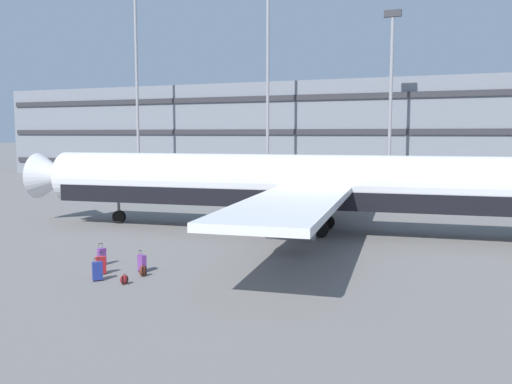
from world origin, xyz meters
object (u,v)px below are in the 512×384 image
object	(u,v)px
suitcase_silver	(142,263)
backpack_orange	(124,280)
suitcase_teal	(101,265)
backpack_purple	(143,271)
suitcase_red	(102,256)
airliner	(310,185)
suitcase_laid_flat	(97,271)

from	to	relation	value
suitcase_silver	backpack_orange	bearing A→B (deg)	-77.60
suitcase_teal	backpack_purple	size ratio (longest dim) A/B	1.87
suitcase_red	suitcase_silver	size ratio (longest dim) A/B	1.03
suitcase_silver	suitcase_red	bearing A→B (deg)	170.94
backpack_orange	airliner	bearing A→B (deg)	75.18
suitcase_laid_flat	suitcase_silver	bearing A→B (deg)	64.58
suitcase_teal	backpack_purple	world-z (taller)	suitcase_teal
suitcase_red	suitcase_silver	distance (m)	2.58
suitcase_teal	backpack_purple	distance (m)	1.98
backpack_orange	backpack_purple	distance (m)	1.37
suitcase_laid_flat	suitcase_red	world-z (taller)	suitcase_red
airliner	backpack_purple	bearing A→B (deg)	-106.25
suitcase_laid_flat	backpack_purple	xyz separation A→B (m)	(1.38, 1.35, -0.20)
suitcase_laid_flat	suitcase_silver	size ratio (longest dim) A/B	0.96
airliner	suitcase_red	size ratio (longest dim) A/B	38.35
suitcase_red	backpack_orange	world-z (taller)	suitcase_red
suitcase_red	backpack_orange	bearing A→B (deg)	-38.72
airliner	backpack_orange	world-z (taller)	airliner
suitcase_laid_flat	suitcase_red	bearing A→B (deg)	124.07
suitcase_teal	suitcase_red	distance (m)	1.78
backpack_orange	backpack_purple	size ratio (longest dim) A/B	0.83
airliner	suitcase_silver	xyz separation A→B (m)	(-4.28, -12.53, -2.62)
airliner	backpack_orange	size ratio (longest dim) A/B	88.15
suitcase_silver	backpack_orange	world-z (taller)	suitcase_silver
suitcase_laid_flat	suitcase_silver	xyz separation A→B (m)	(0.94, 1.97, -0.02)
airliner	suitcase_laid_flat	size ratio (longest dim) A/B	41.10
suitcase_laid_flat	backpack_orange	bearing A→B (deg)	-0.51
suitcase_teal	backpack_orange	size ratio (longest dim) A/B	2.26
airliner	suitcase_red	bearing A→B (deg)	-119.35
backpack_orange	suitcase_teal	bearing A→B (deg)	153.49
suitcase_silver	backpack_orange	size ratio (longest dim) A/B	2.23
suitcase_red	backpack_orange	xyz separation A→B (m)	(2.98, -2.39, -0.24)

